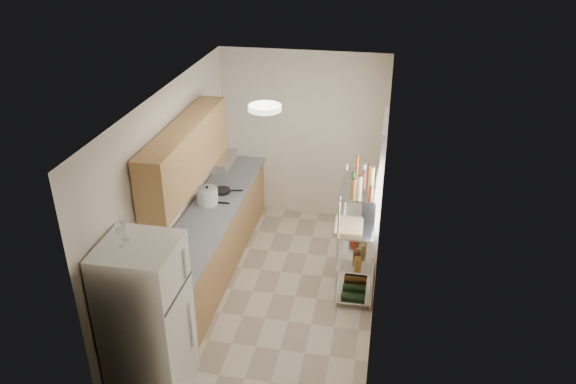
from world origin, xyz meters
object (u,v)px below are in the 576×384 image
object	(u,v)px
espresso_machine	(370,204)
refrigerator	(147,320)
cutting_board	(349,226)
rice_cooker	(208,196)
frying_pan_large	(209,202)

from	to	relation	value
espresso_machine	refrigerator	bearing A→B (deg)	-137.48
refrigerator	espresso_machine	size ratio (longest dim) A/B	5.49
refrigerator	cutting_board	distance (m)	2.56
refrigerator	rice_cooker	size ratio (longest dim) A/B	6.21
refrigerator	espresso_machine	bearing A→B (deg)	47.61
refrigerator	rice_cooker	bearing A→B (deg)	93.28
frying_pan_large	espresso_machine	size ratio (longest dim) A/B	0.77
refrigerator	rice_cooker	distance (m)	2.32
refrigerator	frying_pan_large	distance (m)	2.32
frying_pan_large	espresso_machine	xyz separation A→B (m)	(2.11, -0.14, 0.25)
refrigerator	frying_pan_large	size ratio (longest dim) A/B	7.13
rice_cooker	espresso_machine	bearing A→B (deg)	-3.49
cutting_board	espresso_machine	world-z (taller)	espresso_machine
espresso_machine	cutting_board	bearing A→B (deg)	-129.56
refrigerator	espresso_machine	xyz separation A→B (m)	(1.99, 2.18, 0.31)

